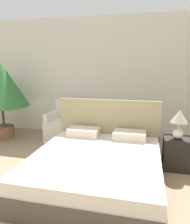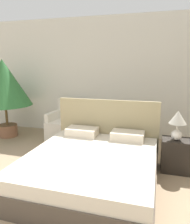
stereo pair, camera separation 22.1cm
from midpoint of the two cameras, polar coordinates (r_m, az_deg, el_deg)
name	(u,v)px [view 1 (the left image)]	position (r m, az deg, el deg)	size (l,w,h in m)	color
wall_back	(98,78)	(5.51, -0.38, 8.98)	(10.00, 0.06, 2.90)	silver
bed	(97,166)	(3.39, -1.33, -13.82)	(1.89, 2.10, 1.13)	#4C4238
armchair_near_window_left	(64,128)	(5.27, -9.37, -4.10)	(0.75, 0.77, 0.93)	silver
armchair_near_window_right	(105,131)	(4.98, 1.42, -4.90)	(0.74, 0.76, 0.93)	silver
potted_palm	(0,85)	(5.69, -24.56, 6.51)	(1.29, 1.29, 1.90)	brown
nightstand	(177,153)	(4.00, 19.18, -10.21)	(0.47, 0.38, 0.55)	black
table_lamp	(179,120)	(3.80, 19.58, -2.11)	(0.28, 0.28, 0.49)	white
side_table	(83,132)	(5.06, -4.35, -5.20)	(0.39, 0.39, 0.50)	brown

